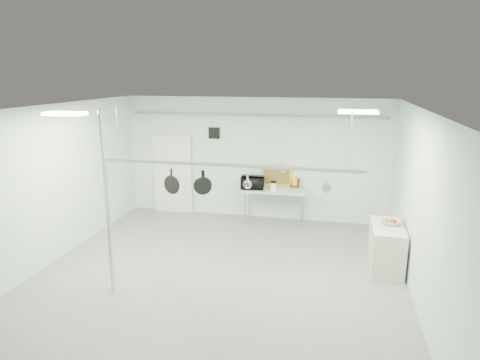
% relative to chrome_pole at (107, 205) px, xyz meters
% --- Properties ---
extents(floor, '(8.00, 8.00, 0.00)m').
position_rel_chrome_pole_xyz_m(floor, '(1.70, 0.60, -1.60)').
color(floor, gray).
rests_on(floor, ground).
extents(ceiling, '(7.00, 8.00, 0.02)m').
position_rel_chrome_pole_xyz_m(ceiling, '(1.70, 0.60, 1.59)').
color(ceiling, silver).
rests_on(ceiling, back_wall).
extents(back_wall, '(7.00, 0.02, 3.20)m').
position_rel_chrome_pole_xyz_m(back_wall, '(1.70, 4.59, 0.00)').
color(back_wall, silver).
rests_on(back_wall, floor).
extents(right_wall, '(0.02, 8.00, 3.20)m').
position_rel_chrome_pole_xyz_m(right_wall, '(5.19, 0.60, 0.00)').
color(right_wall, silver).
rests_on(right_wall, floor).
extents(door, '(1.10, 0.10, 2.20)m').
position_rel_chrome_pole_xyz_m(door, '(-0.60, 4.54, -0.55)').
color(door, silver).
rests_on(door, floor).
extents(wall_vent, '(0.30, 0.04, 0.30)m').
position_rel_chrome_pole_xyz_m(wall_vent, '(0.60, 4.57, 0.65)').
color(wall_vent, black).
rests_on(wall_vent, back_wall).
extents(conduit_pipe, '(6.60, 0.07, 0.07)m').
position_rel_chrome_pole_xyz_m(conduit_pipe, '(1.70, 4.50, 1.15)').
color(conduit_pipe, gray).
rests_on(conduit_pipe, back_wall).
extents(chrome_pole, '(0.08, 0.08, 3.20)m').
position_rel_chrome_pole_xyz_m(chrome_pole, '(0.00, 0.00, 0.00)').
color(chrome_pole, silver).
rests_on(chrome_pole, floor).
extents(prep_table, '(1.60, 0.70, 0.91)m').
position_rel_chrome_pole_xyz_m(prep_table, '(2.30, 4.20, -0.77)').
color(prep_table, '#A5C3B0').
rests_on(prep_table, floor).
extents(side_cabinet, '(0.60, 1.20, 0.90)m').
position_rel_chrome_pole_xyz_m(side_cabinet, '(4.85, 2.00, -1.15)').
color(side_cabinet, beige).
rests_on(side_cabinet, floor).
extents(pot_rack, '(4.80, 0.06, 1.00)m').
position_rel_chrome_pole_xyz_m(pot_rack, '(1.90, 0.90, 0.63)').
color(pot_rack, '#B7B7BC').
rests_on(pot_rack, ceiling).
extents(light_panel_left, '(0.65, 0.30, 0.05)m').
position_rel_chrome_pole_xyz_m(light_panel_left, '(-0.50, -0.20, 1.56)').
color(light_panel_left, white).
rests_on(light_panel_left, ceiling).
extents(light_panel_right, '(0.65, 0.30, 0.05)m').
position_rel_chrome_pole_xyz_m(light_panel_right, '(4.10, 1.20, 1.56)').
color(light_panel_right, white).
rests_on(light_panel_right, ceiling).
extents(microwave, '(0.62, 0.46, 0.32)m').
position_rel_chrome_pole_xyz_m(microwave, '(1.73, 4.14, -0.53)').
color(microwave, black).
rests_on(microwave, prep_table).
extents(coffee_canister, '(0.18, 0.18, 0.21)m').
position_rel_chrome_pole_xyz_m(coffee_canister, '(2.29, 4.04, -0.59)').
color(coffee_canister, white).
rests_on(coffee_canister, prep_table).
extents(painting_large, '(0.79, 0.20, 0.58)m').
position_rel_chrome_pole_xyz_m(painting_large, '(2.31, 4.50, -0.41)').
color(painting_large, gold).
rests_on(painting_large, prep_table).
extents(painting_small, '(0.30, 0.10, 0.25)m').
position_rel_chrome_pole_xyz_m(painting_small, '(2.76, 4.50, -0.57)').
color(painting_small, '#362213').
rests_on(painting_small, prep_table).
extents(fruit_bowl, '(0.45, 0.45, 0.09)m').
position_rel_chrome_pole_xyz_m(fruit_bowl, '(4.90, 2.10, -0.65)').
color(fruit_bowl, silver).
rests_on(fruit_bowl, side_cabinet).
extents(skillet_left, '(0.36, 0.17, 0.48)m').
position_rel_chrome_pole_xyz_m(skillet_left, '(0.83, 0.90, 0.24)').
color(skillet_left, black).
rests_on(skillet_left, pot_rack).
extents(skillet_mid, '(0.34, 0.13, 0.45)m').
position_rel_chrome_pole_xyz_m(skillet_mid, '(1.43, 0.90, 0.26)').
color(skillet_mid, black).
rests_on(skillet_mid, pot_rack).
extents(skillet_right, '(0.29, 0.16, 0.40)m').
position_rel_chrome_pole_xyz_m(skillet_right, '(1.46, 0.90, 0.29)').
color(skillet_right, black).
rests_on(skillet_right, pot_rack).
extents(whisk, '(0.16, 0.16, 0.29)m').
position_rel_chrome_pole_xyz_m(whisk, '(2.27, 0.90, 0.34)').
color(whisk, '#B7B9BD').
rests_on(whisk, pot_rack).
extents(grater, '(0.08, 0.04, 0.20)m').
position_rel_chrome_pole_xyz_m(grater, '(3.10, 0.90, 0.39)').
color(grater, yellow).
rests_on(grater, pot_rack).
extents(saucepan, '(0.18, 0.14, 0.27)m').
position_rel_chrome_pole_xyz_m(saucepan, '(3.65, 0.90, 0.35)').
color(saucepan, '#A8A8AC').
rests_on(saucepan, pot_rack).
extents(fruit_cluster, '(0.24, 0.24, 0.09)m').
position_rel_chrome_pole_xyz_m(fruit_cluster, '(4.90, 2.10, -0.61)').
color(fruit_cluster, '#B22110').
rests_on(fruit_cluster, fruit_bowl).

